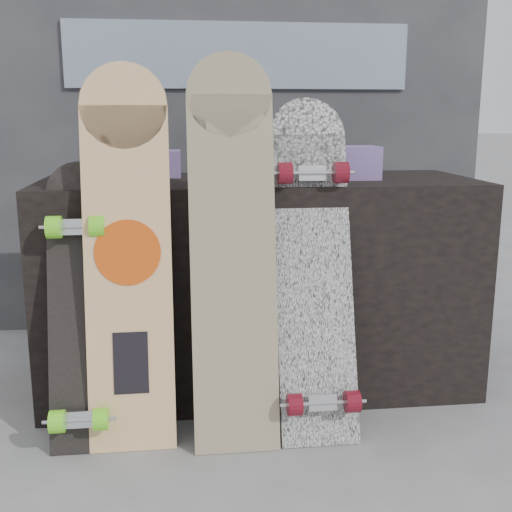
{
  "coord_description": "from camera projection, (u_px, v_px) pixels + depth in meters",
  "views": [
    {
      "loc": [
        -0.3,
        -1.86,
        1.04
      ],
      "look_at": [
        -0.05,
        0.2,
        0.58
      ],
      "focal_mm": 45.0,
      "sensor_mm": 36.0,
      "label": 1
    }
  ],
  "objects": [
    {
      "name": "skateboard_dark",
      "position": [
        80.0,
        303.0,
        2.01
      ],
      "size": [
        0.2,
        0.32,
        0.89
      ],
      "rotation": [
        -0.27,
        0.0,
        0.0
      ],
      "color": "black",
      "rests_on": "ground"
    },
    {
      "name": "longboard_celtic",
      "position": [
        233.0,
        240.0,
        2.0
      ],
      "size": [
        0.27,
        0.27,
        1.23
      ],
      "rotation": [
        -0.2,
        0.0,
        0.0
      ],
      "color": "beige",
      "rests_on": "ground"
    },
    {
      "name": "vendor_table",
      "position": [
        259.0,
        284.0,
        2.46
      ],
      "size": [
        1.6,
        0.6,
        0.8
      ],
      "primitive_type": "cube",
      "color": "black",
      "rests_on": "ground"
    },
    {
      "name": "merch_box_small",
      "position": [
        359.0,
        163.0,
        2.37
      ],
      "size": [
        0.14,
        0.14,
        0.12
      ],
      "primitive_type": "cube",
      "color": "#653B79",
      "rests_on": "vendor_table"
    },
    {
      "name": "longboard_cascadia",
      "position": [
        314.0,
        261.0,
        2.09
      ],
      "size": [
        0.25,
        0.41,
        1.09
      ],
      "rotation": [
        -0.31,
        0.0,
        0.0
      ],
      "color": "white",
      "rests_on": "ground"
    },
    {
      "name": "merch_box_purple",
      "position": [
        157.0,
        164.0,
        2.44
      ],
      "size": [
        0.18,
        0.12,
        0.1
      ],
      "primitive_type": "cube",
      "color": "#653B79",
      "rests_on": "vendor_table"
    },
    {
      "name": "booth",
      "position": [
        238.0,
        100.0,
        3.13
      ],
      "size": [
        2.4,
        0.22,
        2.2
      ],
      "color": "#313136",
      "rests_on": "ground"
    },
    {
      "name": "longboard_geisha",
      "position": [
        128.0,
        247.0,
        1.99
      ],
      "size": [
        0.27,
        0.23,
        1.2
      ],
      "rotation": [
        -0.18,
        0.0,
        0.0
      ],
      "color": "beige",
      "rests_on": "ground"
    },
    {
      "name": "ground",
      "position": [
        279.0,
        444.0,
        2.06
      ],
      "size": [
        60.0,
        60.0,
        0.0
      ],
      "primitive_type": "plane",
      "color": "slate",
      "rests_on": "ground"
    },
    {
      "name": "merch_box_flat",
      "position": [
        307.0,
        168.0,
        2.5
      ],
      "size": [
        0.22,
        0.1,
        0.06
      ],
      "primitive_type": "cube",
      "color": "#D1B78C",
      "rests_on": "vendor_table"
    }
  ]
}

